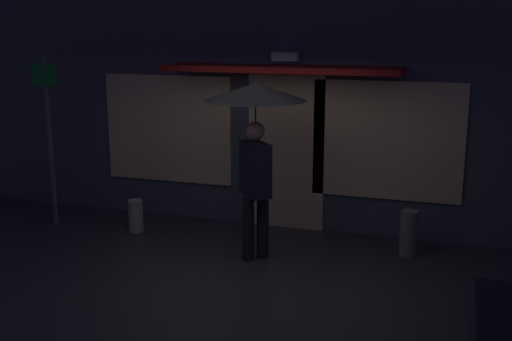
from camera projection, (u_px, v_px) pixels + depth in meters
The scene contains 6 objects.
ground_plane at pixel (234, 284), 7.11m from camera, with size 18.00×18.00×0.00m, color #2D2D33.
building_facade at pixel (290, 75), 8.79m from camera, with size 10.86×1.00×4.40m.
person_with_umbrella at pixel (255, 118), 7.49m from camera, with size 1.23×1.23×2.20m.
street_sign_post at pixel (49, 132), 8.95m from camera, with size 0.40×0.07×2.44m.
sidewalk_bollard at pixel (409, 233), 7.95m from camera, with size 0.22×0.22×0.58m, color slate.
sidewalk_bollard_2 at pixel (136, 216), 8.88m from camera, with size 0.21×0.21×0.46m, color #B2A899.
Camera 1 is at (2.31, -6.23, 2.86)m, focal length 43.98 mm.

